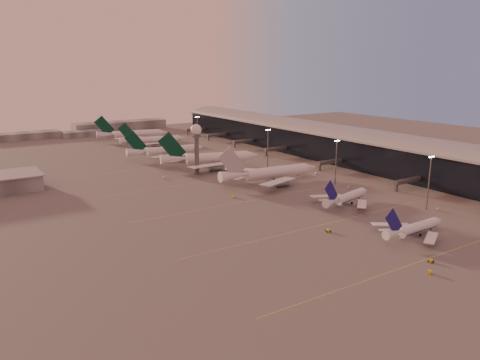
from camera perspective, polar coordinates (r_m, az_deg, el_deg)
ground at (r=184.43m, az=11.12°, el=-6.48°), size 700.00×700.00×0.00m
taxiway_markings at (r=243.21m, az=7.10°, el=-1.33°), size 180.00×185.25×0.02m
terminal at (r=331.61m, az=11.51°, el=4.42°), size 57.00×362.00×23.04m
radar_tower at (r=277.46m, az=-5.35°, el=5.02°), size 6.40×6.40×31.10m
mast_a at (r=223.56m, az=22.07°, el=0.02°), size 3.60×0.56×25.00m
mast_b at (r=255.87m, az=11.64°, el=2.41°), size 3.60×0.56×25.00m
mast_c at (r=293.83m, az=3.41°, el=4.12°), size 3.60×0.56×25.00m
mast_d at (r=368.38m, az=-5.20°, el=6.07°), size 3.60×0.56×25.00m
distant_horizon at (r=468.96m, az=-17.39°, el=5.95°), size 165.00×37.50×9.00m
narrowbody_near at (r=189.58m, az=20.53°, el=-5.67°), size 34.86×27.84×13.62m
narrowbody_mid at (r=222.75m, az=12.93°, el=-2.22°), size 36.56×28.84×14.50m
widebody_white at (r=259.78m, az=3.75°, el=0.59°), size 62.56×49.93×22.01m
greentail_a at (r=298.67m, az=-3.57°, el=2.41°), size 63.52×50.65×23.57m
greentail_b at (r=333.26m, az=-8.98°, el=3.37°), size 56.34×45.29×20.48m
greentail_c at (r=384.61m, az=-10.50°, el=4.67°), size 53.22×42.57×19.54m
greentail_d at (r=416.45m, az=-12.95°, el=5.30°), size 60.38×48.30×22.16m
gsv_truck_a at (r=159.66m, az=22.16°, el=-10.09°), size 6.13×4.95×2.39m
gsv_tug_near at (r=168.23m, az=22.25°, el=-9.13°), size 2.82×3.87×1.00m
gsv_catering_a at (r=226.99m, az=22.92°, el=-2.91°), size 5.56×4.43×4.19m
gsv_tug_mid at (r=186.06m, az=10.71°, el=-6.09°), size 4.34×3.46×1.08m
gsv_truck_b at (r=253.73m, az=13.18°, el=-0.72°), size 5.32×3.45×2.02m
gsv_truck_c at (r=229.27m, az=-0.72°, el=-1.83°), size 5.95×5.98×2.51m
gsv_catering_b at (r=281.37m, az=9.31°, el=1.12°), size 5.60×3.56×4.25m
gsv_tug_far at (r=266.39m, az=0.93°, el=0.24°), size 3.40×4.43×1.12m
gsv_truck_d at (r=271.38m, az=-9.31°, el=0.46°), size 3.60×6.43×2.46m
gsv_tug_hangar at (r=321.69m, az=-2.95°, el=2.58°), size 3.66×2.98×0.91m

